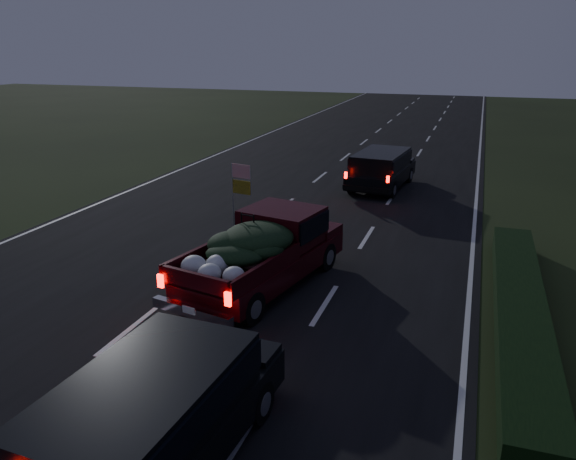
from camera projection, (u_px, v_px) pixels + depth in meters
The scene contains 6 objects.
ground at pixel (128, 331), 11.80m from camera, with size 120.00×120.00×0.00m, color black.
road_asphalt at pixel (128, 331), 11.80m from camera, with size 14.00×120.00×0.02m, color black.
hedge_row at pixel (520, 311), 12.03m from camera, with size 1.00×10.00×0.60m, color black.
pickup_truck at pixel (263, 248), 13.71m from camera, with size 2.92×5.40×2.68m.
lead_suv at pixel (381, 166), 23.05m from camera, with size 2.27×4.58×1.27m.
rear_suv at pixel (150, 415), 7.55m from camera, with size 2.21×4.70×1.32m.
Camera 1 is at (6.56, -8.88, 5.75)m, focal length 35.00 mm.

